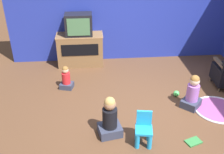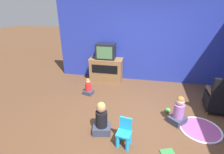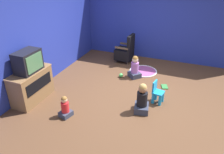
{
  "view_description": "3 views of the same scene",
  "coord_description": "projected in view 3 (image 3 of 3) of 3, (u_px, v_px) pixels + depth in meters",
  "views": [
    {
      "loc": [
        -1.06,
        -3.78,
        2.91
      ],
      "look_at": [
        -0.7,
        0.28,
        0.62
      ],
      "focal_mm": 42.0,
      "sensor_mm": 36.0,
      "label": 1
    },
    {
      "loc": [
        -0.03,
        -3.31,
        2.49
      ],
      "look_at": [
        -0.78,
        0.45,
        0.85
      ],
      "focal_mm": 28.0,
      "sensor_mm": 36.0,
      "label": 2
    },
    {
      "loc": [
        -4.85,
        -1.39,
        3.0
      ],
      "look_at": [
        -0.85,
        0.2,
        0.76
      ],
      "focal_mm": 35.0,
      "sensor_mm": 36.0,
      "label": 3
    }
  ],
  "objects": [
    {
      "name": "child_watching_right",
      "position": [
        65.0,
        108.0,
        4.74
      ],
      "size": [
        0.31,
        0.29,
        0.51
      ],
      "rotation": [
        0.0,
        0.0,
        -0.26
      ],
      "color": "#33384C",
      "rests_on": "ground_plane"
    },
    {
      "name": "tv_cabinet",
      "position": [
        32.0,
        85.0,
        5.25
      ],
      "size": [
        1.09,
        0.48,
        0.77
      ],
      "color": "brown",
      "rests_on": "ground_plane"
    },
    {
      "name": "toy_ball",
      "position": [
        121.0,
        75.0,
        6.47
      ],
      "size": [
        0.12,
        0.12,
        0.12
      ],
      "color": "#4CCC59",
      "rests_on": "ground_plane"
    },
    {
      "name": "play_mat",
      "position": [
        143.0,
        71.0,
        6.84
      ],
      "size": [
        0.86,
        0.86,
        0.04
      ],
      "color": "#A54C8C",
      "rests_on": "ground_plane"
    },
    {
      "name": "black_armchair",
      "position": [
        125.0,
        51.0,
        7.36
      ],
      "size": [
        0.55,
        0.58,
        0.95
      ],
      "rotation": [
        0.0,
        0.0,
        3.09
      ],
      "color": "brown",
      "rests_on": "ground_plane"
    },
    {
      "name": "yellow_kid_chair",
      "position": [
        157.0,
        94.0,
        5.22
      ],
      "size": [
        0.29,
        0.28,
        0.55
      ],
      "rotation": [
        0.0,
        0.0,
        -0.16
      ],
      "color": "#1E99DB",
      "rests_on": "ground_plane"
    },
    {
      "name": "television",
      "position": [
        28.0,
        62.0,
        4.95
      ],
      "size": [
        0.62,
        0.39,
        0.5
      ],
      "color": "black",
      "rests_on": "tv_cabinet"
    },
    {
      "name": "ground_plane",
      "position": [
        131.0,
        90.0,
        5.83
      ],
      "size": [
        30.0,
        30.0,
        0.0
      ],
      "primitive_type": "plane",
      "color": "brown"
    },
    {
      "name": "child_watching_center",
      "position": [
        135.0,
        68.0,
        6.37
      ],
      "size": [
        0.45,
        0.45,
        0.67
      ],
      "rotation": [
        0.0,
        0.0,
        0.82
      ],
      "color": "#33384C",
      "rests_on": "ground_plane"
    },
    {
      "name": "wall_right",
      "position": [
        162.0,
        20.0,
        7.15
      ],
      "size": [
        0.12,
        5.47,
        2.71
      ],
      "color": "#23339E",
      "rests_on": "ground_plane"
    },
    {
      "name": "wall_back",
      "position": [
        43.0,
        33.0,
        5.8
      ],
      "size": [
        5.53,
        0.12,
        2.71
      ],
      "color": "#23339E",
      "rests_on": "ground_plane"
    },
    {
      "name": "child_watching_left",
      "position": [
        142.0,
        100.0,
        4.86
      ],
      "size": [
        0.41,
        0.38,
        0.71
      ],
      "rotation": [
        0.0,
        0.0,
        0.19
      ],
      "color": "#33384C",
      "rests_on": "ground_plane"
    },
    {
      "name": "book",
      "position": [
        165.0,
        87.0,
        5.96
      ],
      "size": [
        0.28,
        0.23,
        0.02
      ],
      "rotation": [
        0.0,
        0.0,
        0.35
      ],
      "color": "#337F3D",
      "rests_on": "ground_plane"
    }
  ]
}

